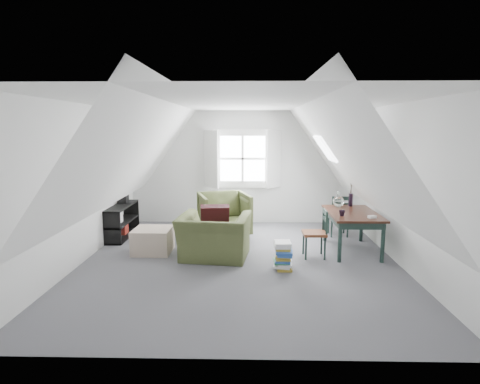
{
  "coord_description": "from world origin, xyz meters",
  "views": [
    {
      "loc": [
        0.15,
        -6.16,
        2.11
      ],
      "look_at": [
        -0.01,
        0.6,
        1.04
      ],
      "focal_mm": 30.0,
      "sensor_mm": 36.0,
      "label": 1
    }
  ],
  "objects_px": {
    "magazine_stack": "(283,256)",
    "armchair_far": "(224,236)",
    "dining_chair_far": "(339,215)",
    "ottoman": "(153,240)",
    "dining_table": "(352,217)",
    "dining_chair_near": "(316,232)",
    "armchair_near": "(214,258)",
    "media_shelf": "(119,223)"
  },
  "relations": [
    {
      "from": "armchair_far",
      "to": "dining_chair_far",
      "type": "relative_size",
      "value": 1.16
    },
    {
      "from": "ottoman",
      "to": "magazine_stack",
      "type": "xyz_separation_m",
      "value": [
        2.17,
        -0.79,
        0.0
      ]
    },
    {
      "from": "dining_chair_near",
      "to": "ottoman",
      "type": "bearing_deg",
      "value": -83.55
    },
    {
      "from": "armchair_near",
      "to": "ottoman",
      "type": "distance_m",
      "value": 1.14
    },
    {
      "from": "armchair_far",
      "to": "ottoman",
      "type": "bearing_deg",
      "value": -153.54
    },
    {
      "from": "armchair_near",
      "to": "magazine_stack",
      "type": "height_order",
      "value": "magazine_stack"
    },
    {
      "from": "ottoman",
      "to": "dining_chair_near",
      "type": "height_order",
      "value": "dining_chair_near"
    },
    {
      "from": "armchair_near",
      "to": "dining_table",
      "type": "height_order",
      "value": "dining_table"
    },
    {
      "from": "ottoman",
      "to": "dining_table",
      "type": "xyz_separation_m",
      "value": [
        3.44,
        0.17,
        0.39
      ]
    },
    {
      "from": "dining_chair_near",
      "to": "magazine_stack",
      "type": "height_order",
      "value": "dining_chair_near"
    },
    {
      "from": "media_shelf",
      "to": "dining_chair_near",
      "type": "bearing_deg",
      "value": -14.01
    },
    {
      "from": "dining_table",
      "to": "dining_chair_near",
      "type": "bearing_deg",
      "value": -149.07
    },
    {
      "from": "armchair_near",
      "to": "media_shelf",
      "type": "height_order",
      "value": "media_shelf"
    },
    {
      "from": "dining_table",
      "to": "magazine_stack",
      "type": "xyz_separation_m",
      "value": [
        -1.26,
        -0.95,
        -0.38
      ]
    },
    {
      "from": "media_shelf",
      "to": "dining_chair_far",
      "type": "bearing_deg",
      "value": 6.11
    },
    {
      "from": "armchair_far",
      "to": "ottoman",
      "type": "xyz_separation_m",
      "value": [
        -1.16,
        -1.1,
        0.21
      ]
    },
    {
      "from": "dining_chair_near",
      "to": "magazine_stack",
      "type": "relative_size",
      "value": 1.9
    },
    {
      "from": "dining_chair_far",
      "to": "media_shelf",
      "type": "bearing_deg",
      "value": -15.33
    },
    {
      "from": "dining_chair_near",
      "to": "magazine_stack",
      "type": "distance_m",
      "value": 0.86
    },
    {
      "from": "dining_chair_near",
      "to": "magazine_stack",
      "type": "xyz_separation_m",
      "value": [
        -0.59,
        -0.59,
        -0.21
      ]
    },
    {
      "from": "dining_chair_far",
      "to": "armchair_far",
      "type": "bearing_deg",
      "value": -16.59
    },
    {
      "from": "dining_table",
      "to": "magazine_stack",
      "type": "height_order",
      "value": "dining_table"
    },
    {
      "from": "dining_chair_far",
      "to": "magazine_stack",
      "type": "bearing_deg",
      "value": 39.11
    },
    {
      "from": "armchair_near",
      "to": "dining_chair_far",
      "type": "relative_size",
      "value": 1.36
    },
    {
      "from": "armchair_far",
      "to": "dining_chair_far",
      "type": "height_order",
      "value": "dining_chair_far"
    },
    {
      "from": "armchair_near",
      "to": "magazine_stack",
      "type": "xyz_separation_m",
      "value": [
        1.09,
        -0.49,
        0.21
      ]
    },
    {
      "from": "armchair_near",
      "to": "dining_chair_near",
      "type": "height_order",
      "value": "dining_chair_near"
    },
    {
      "from": "armchair_far",
      "to": "dining_chair_far",
      "type": "bearing_deg",
      "value": -15.42
    },
    {
      "from": "armchair_far",
      "to": "dining_table",
      "type": "height_order",
      "value": "dining_table"
    },
    {
      "from": "dining_chair_far",
      "to": "ottoman",
      "type": "bearing_deg",
      "value": 0.54
    },
    {
      "from": "armchair_near",
      "to": "dining_chair_far",
      "type": "bearing_deg",
      "value": -141.06
    },
    {
      "from": "armchair_near",
      "to": "ottoman",
      "type": "xyz_separation_m",
      "value": [
        -1.09,
        0.29,
        0.21
      ]
    },
    {
      "from": "dining_table",
      "to": "magazine_stack",
      "type": "relative_size",
      "value": 3.26
    },
    {
      "from": "magazine_stack",
      "to": "media_shelf",
      "type": "bearing_deg",
      "value": 150.42
    },
    {
      "from": "dining_table",
      "to": "ottoman",
      "type": "bearing_deg",
      "value": -174.43
    },
    {
      "from": "media_shelf",
      "to": "armchair_far",
      "type": "bearing_deg",
      "value": 7.5
    },
    {
      "from": "ottoman",
      "to": "magazine_stack",
      "type": "height_order",
      "value": "magazine_stack"
    },
    {
      "from": "magazine_stack",
      "to": "armchair_far",
      "type": "bearing_deg",
      "value": 118.31
    },
    {
      "from": "armchair_far",
      "to": "ottoman",
      "type": "height_order",
      "value": "armchair_far"
    },
    {
      "from": "armchair_far",
      "to": "ottoman",
      "type": "relative_size",
      "value": 1.52
    },
    {
      "from": "dining_chair_far",
      "to": "magazine_stack",
      "type": "height_order",
      "value": "dining_chair_far"
    },
    {
      "from": "dining_chair_near",
      "to": "dining_table",
      "type": "bearing_deg",
      "value": 128.59
    }
  ]
}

